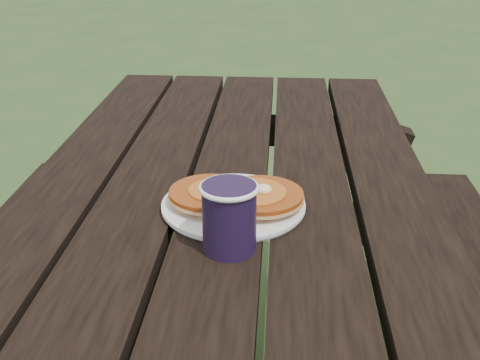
{
  "coord_description": "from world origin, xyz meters",
  "views": [
    {
      "loc": [
        0.09,
        -0.86,
        1.22
      ],
      "look_at": [
        0.03,
        0.05,
        0.8
      ],
      "focal_mm": 45.0,
      "sensor_mm": 36.0,
      "label": 1
    }
  ],
  "objects": [
    {
      "name": "coffee_cup",
      "position": [
        0.02,
        -0.09,
        0.81
      ],
      "size": [
        0.09,
        0.09,
        0.11
      ],
      "rotation": [
        0.0,
        0.0,
        0.31
      ],
      "color": "black",
      "rests_on": "picnic_table"
    },
    {
      "name": "pancake_stack",
      "position": [
        0.02,
        0.04,
        0.77
      ],
      "size": [
        0.23,
        0.14,
        0.04
      ],
      "rotation": [
        0.0,
        0.0,
        0.24
      ],
      "color": "#9E4311",
      "rests_on": "plate"
    },
    {
      "name": "fork",
      "position": [
        -0.01,
        -0.02,
        0.77
      ],
      "size": [
        0.04,
        0.16,
        0.01
      ],
      "primitive_type": null,
      "rotation": [
        0.0,
        0.0,
        0.05
      ],
      "color": "white",
      "rests_on": "plate"
    },
    {
      "name": "knife",
      "position": [
        0.04,
        -0.01,
        0.76
      ],
      "size": [
        0.1,
        0.17,
        0.0
      ],
      "primitive_type": "cube",
      "rotation": [
        0.0,
        0.0,
        -0.47
      ],
      "color": "white",
      "rests_on": "plate"
    },
    {
      "name": "plate",
      "position": [
        0.02,
        0.04,
        0.76
      ],
      "size": [
        0.27,
        0.27,
        0.01
      ],
      "primitive_type": "cylinder",
      "rotation": [
        0.0,
        0.0,
        0.18
      ],
      "color": "white",
      "rests_on": "picnic_table"
    }
  ]
}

